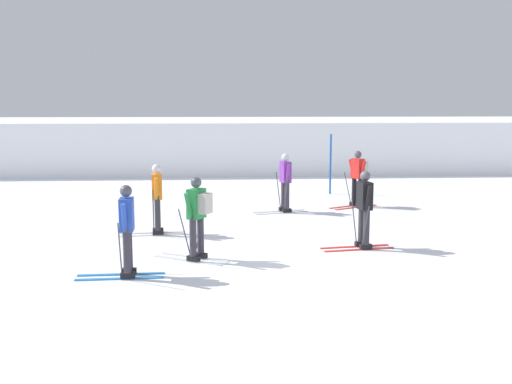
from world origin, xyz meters
The scene contains 9 objects.
ground_plane centered at (0.00, 0.00, 0.00)m, with size 120.00×120.00×0.00m, color white.
far_snow_ridge centered at (0.00, 18.17, 1.14)m, with size 80.00×9.76×2.27m, color white.
skier_blue centered at (-3.54, -1.11, 0.92)m, with size 1.61×1.00×1.71m.
skier_purple centered at (0.06, 5.20, 0.92)m, with size 1.64×0.97×1.71m.
skier_red centered at (2.38, 6.00, 0.95)m, with size 1.58×1.09×1.71m.
skier_orange centered at (-3.35, 2.47, 0.92)m, with size 1.63×1.00×1.71m.
skier_black centered at (1.30, 0.77, 0.92)m, with size 1.64×0.99×1.71m.
skier_green centered at (-2.29, -0.03, 0.96)m, with size 1.57×1.13×1.71m.
trail_marker_pole centered at (2.00, 8.53, 1.04)m, with size 0.07×0.07×2.07m, color #1E56AD.
Camera 1 is at (-1.85, -11.96, 3.22)m, focal length 42.29 mm.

